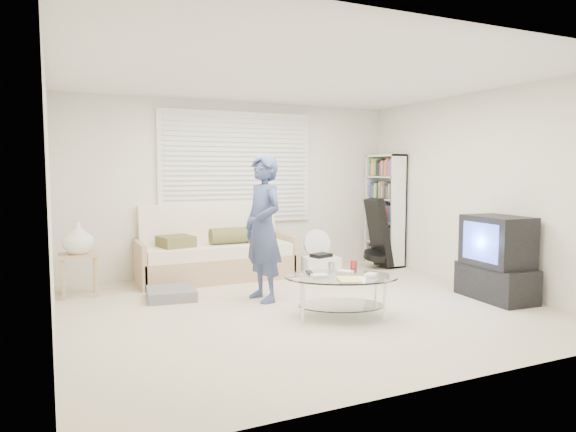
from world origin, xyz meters
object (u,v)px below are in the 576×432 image
futon_sofa (215,254)px  bookshelf (385,210)px  coffee_table (342,284)px  tv_unit (497,259)px

futon_sofa → bookshelf: bearing=-1.7°
futon_sofa → bookshelf: (2.77, -0.08, 0.54)m
futon_sofa → coffee_table: bearing=-75.2°
futon_sofa → bookshelf: size_ratio=1.21×
bookshelf → tv_unit: bookshelf is taller
tv_unit → coffee_table: 2.03m
tv_unit → coffee_table: bearing=176.8°
tv_unit → coffee_table: size_ratio=0.72×
futon_sofa → coffee_table: size_ratio=1.57×
bookshelf → tv_unit: (-0.13, -2.41, -0.40)m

